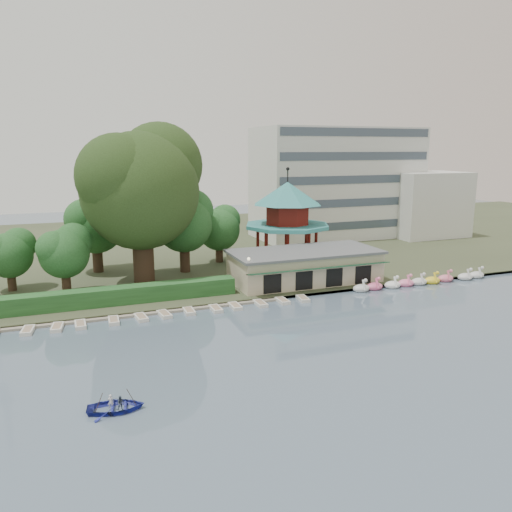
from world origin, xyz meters
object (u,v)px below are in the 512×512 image
boathouse (305,265)px  rowboat_with_passengers (116,403)px  pavilion (287,214)px  big_tree (141,183)px  dock (131,314)px

boathouse → rowboat_with_passengers: boathouse is taller
pavilion → big_tree: big_tree is taller
dock → rowboat_with_passengers: bearing=-99.4°
big_tree → rowboat_with_passengers: big_tree is taller
dock → boathouse: (22.00, 4.77, 2.25)m
boathouse → pavilion: 11.43m
pavilion → big_tree: 21.78m
dock → pavilion: (24.00, 14.80, 7.36)m
rowboat_with_passengers → dock: bearing=80.6°
pavilion → big_tree: bearing=-169.7°
dock → boathouse: size_ratio=1.83×
pavilion → boathouse: bearing=-101.3°
rowboat_with_passengers → pavilion: bearing=51.2°
big_tree → rowboat_with_passengers: bearing=-101.9°
boathouse → rowboat_with_passengers: 34.65m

